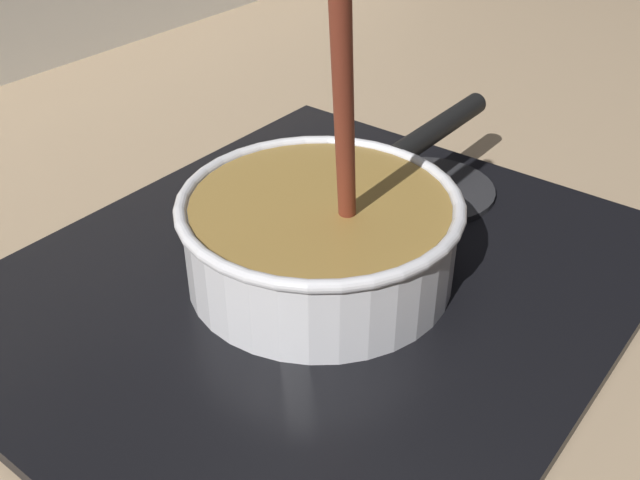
% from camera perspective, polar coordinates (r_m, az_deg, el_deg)
% --- Properties ---
extents(ground, '(2.40, 1.60, 0.04)m').
position_cam_1_polar(ground, '(0.62, 12.02, -8.82)').
color(ground, '#9E8466').
extents(hob_plate, '(0.56, 0.48, 0.01)m').
position_cam_1_polar(hob_plate, '(0.64, 0.00, -3.17)').
color(hob_plate, black).
rests_on(hob_plate, ground).
extents(burner_ring, '(0.17, 0.17, 0.01)m').
position_cam_1_polar(burner_ring, '(0.63, 0.00, -2.44)').
color(burner_ring, '#592D0C').
rests_on(burner_ring, hob_plate).
extents(spare_burner, '(0.13, 0.13, 0.01)m').
position_cam_1_polar(spare_burner, '(0.76, 8.49, 3.93)').
color(spare_burner, '#262628').
rests_on(spare_burner, hob_plate).
extents(cooking_pan, '(0.39, 0.24, 0.32)m').
position_cam_1_polar(cooking_pan, '(0.61, 0.12, 0.53)').
color(cooking_pan, silver).
rests_on(cooking_pan, hob_plate).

